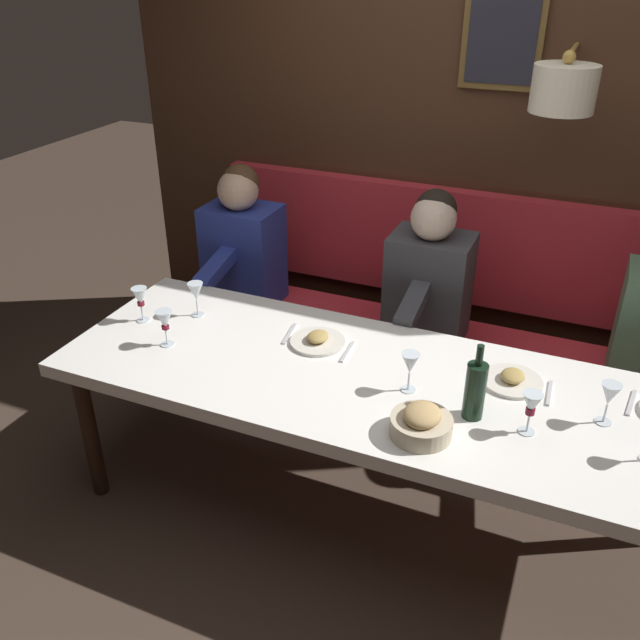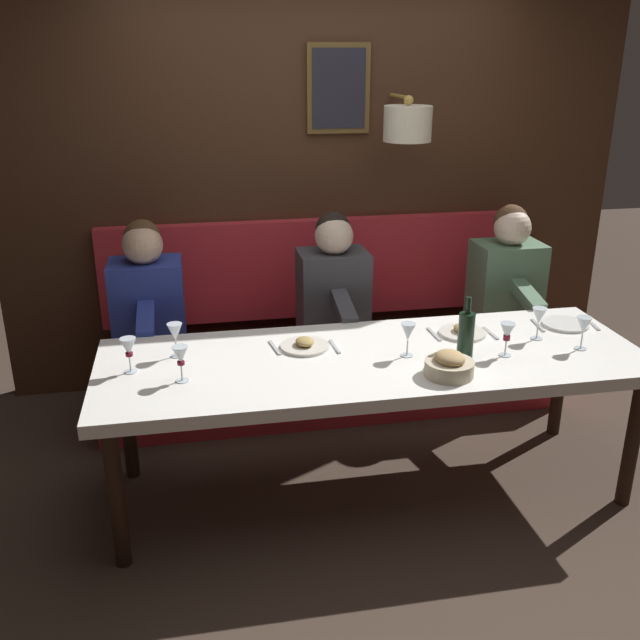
{
  "view_description": "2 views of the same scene",
  "coord_description": "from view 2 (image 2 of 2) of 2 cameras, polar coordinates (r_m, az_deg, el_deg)",
  "views": [
    {
      "loc": [
        -2.13,
        -0.69,
        2.24
      ],
      "look_at": [
        0.05,
        0.25,
        0.92
      ],
      "focal_mm": 37.85,
      "sensor_mm": 36.0,
      "label": 1
    },
    {
      "loc": [
        -2.97,
        0.82,
        2.09
      ],
      "look_at": [
        0.05,
        0.25,
        0.92
      ],
      "focal_mm": 39.73,
      "sensor_mm": 36.0,
      "label": 2
    }
  ],
  "objects": [
    {
      "name": "dining_table",
      "position": [
        3.39,
        4.33,
        -3.84
      ],
      "size": [
        0.9,
        2.59,
        0.74
      ],
      "color": "white",
      "rests_on": "ground_plane"
    },
    {
      "name": "place_setting_0",
      "position": [
        3.44,
        -1.23,
        -2.03
      ],
      "size": [
        0.24,
        0.32,
        0.05
      ],
      "color": "silver",
      "rests_on": "dining_table"
    },
    {
      "name": "wine_glass_5",
      "position": [
        3.38,
        -11.6,
        -1.05
      ],
      "size": [
        0.07,
        0.07,
        0.16
      ],
      "color": "silver",
      "rests_on": "dining_table"
    },
    {
      "name": "bread_bowl",
      "position": [
        3.19,
        10.38,
        -3.62
      ],
      "size": [
        0.22,
        0.22,
        0.12
      ],
      "color": "beige",
      "rests_on": "dining_table"
    },
    {
      "name": "wine_bottle",
      "position": [
        3.37,
        11.68,
        -1.14
      ],
      "size": [
        0.08,
        0.08,
        0.3
      ],
      "color": "black",
      "rests_on": "dining_table"
    },
    {
      "name": "wine_glass_2",
      "position": [
        3.43,
        14.84,
        -1.01
      ],
      "size": [
        0.07,
        0.07,
        0.16
      ],
      "color": "silver",
      "rests_on": "dining_table"
    },
    {
      "name": "back_wall_panel",
      "position": [
        4.57,
        -0.14,
        11.71
      ],
      "size": [
        0.59,
        3.99,
        2.9
      ],
      "color": "#422819",
      "rests_on": "ground_plane"
    },
    {
      "name": "wine_glass_0",
      "position": [
        3.67,
        17.22,
        0.24
      ],
      "size": [
        0.07,
        0.07,
        0.16
      ],
      "color": "silver",
      "rests_on": "dining_table"
    },
    {
      "name": "wine_glass_4",
      "position": [
        3.26,
        -15.17,
        -2.22
      ],
      "size": [
        0.07,
        0.07,
        0.16
      ],
      "color": "silver",
      "rests_on": "dining_table"
    },
    {
      "name": "banquette_bench",
      "position": [
        4.37,
        1.18,
        -4.46
      ],
      "size": [
        0.52,
        2.79,
        0.45
      ],
      "primitive_type": "cube",
      "color": "red",
      "rests_on": "ground_plane"
    },
    {
      "name": "wine_glass_6",
      "position": [
        3.34,
        7.1,
        -1.03
      ],
      "size": [
        0.07,
        0.07,
        0.16
      ],
      "color": "silver",
      "rests_on": "dining_table"
    },
    {
      "name": "diner_near",
      "position": [
        4.14,
        1.08,
        2.88
      ],
      "size": [
        0.6,
        0.4,
        0.79
      ],
      "color": "#3D3D42",
      "rests_on": "banquette_bench"
    },
    {
      "name": "wine_glass_1",
      "position": [
        3.62,
        20.46,
        -0.48
      ],
      "size": [
        0.07,
        0.07,
        0.16
      ],
      "color": "silver",
      "rests_on": "dining_table"
    },
    {
      "name": "diner_middle",
      "position": [
        4.07,
        -13.75,
        1.94
      ],
      "size": [
        0.6,
        0.4,
        0.79
      ],
      "color": "#283893",
      "rests_on": "banquette_bench"
    },
    {
      "name": "place_setting_2",
      "position": [
        3.94,
        19.17,
        -0.31
      ],
      "size": [
        0.24,
        0.33,
        0.01
      ],
      "color": "white",
      "rests_on": "dining_table"
    },
    {
      "name": "wine_glass_3",
      "position": [
        3.12,
        -11.18,
        -2.92
      ],
      "size": [
        0.07,
        0.07,
        0.16
      ],
      "color": "silver",
      "rests_on": "dining_table"
    },
    {
      "name": "place_setting_1",
      "position": [
        3.68,
        11.41,
        -0.92
      ],
      "size": [
        0.24,
        0.31,
        0.05
      ],
      "color": "silver",
      "rests_on": "dining_table"
    },
    {
      "name": "diner_nearest",
      "position": [
        4.48,
        14.83,
        3.58
      ],
      "size": [
        0.6,
        0.4,
        0.79
      ],
      "color": "#567A5B",
      "rests_on": "banquette_bench"
    },
    {
      "name": "ground_plane",
      "position": [
        3.73,
        4.04,
        -13.35
      ],
      "size": [
        12.0,
        12.0,
        0.0
      ],
      "primitive_type": "plane",
      "color": "#423328"
    }
  ]
}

